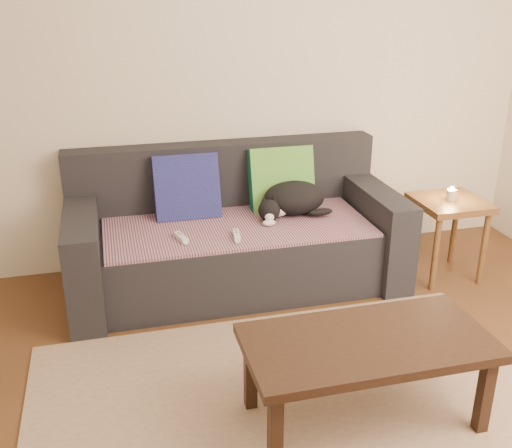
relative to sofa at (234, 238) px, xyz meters
name	(u,v)px	position (x,y,z in m)	size (l,w,h in m)	color
ground	(313,441)	(0.00, -1.57, -0.31)	(4.50, 4.50, 0.00)	brown
back_wall	(218,75)	(0.00, 0.43, 0.99)	(4.50, 0.04, 2.60)	beige
sofa	(234,238)	(0.00, 0.00, 0.00)	(2.10, 0.94, 0.87)	#232328
throw_blanket	(237,226)	(0.00, -0.09, 0.12)	(1.66, 0.74, 0.02)	#3C2546
cushion_navy	(187,187)	(-0.28, 0.17, 0.32)	(0.42, 0.11, 0.42)	#12194F
cushion_green	(281,180)	(0.37, 0.17, 0.32)	(0.43, 0.11, 0.43)	#0E5C3F
cat	(292,199)	(0.39, 0.00, 0.23)	(0.51, 0.37, 0.22)	black
wii_remote_a	(181,238)	(-0.38, -0.24, 0.15)	(0.15, 0.04, 0.03)	white
wii_remote_b	(237,236)	(-0.05, -0.29, 0.15)	(0.15, 0.04, 0.03)	white
side_table	(449,214)	(1.39, -0.27, 0.14)	(0.44, 0.44, 0.55)	brown
candle	(451,194)	(1.39, -0.27, 0.27)	(0.06, 0.06, 0.09)	beige
rug	(302,417)	(0.00, -1.42, -0.30)	(2.50, 1.80, 0.01)	tan
coffee_table	(367,349)	(0.26, -1.49, 0.07)	(1.08, 0.54, 0.43)	black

